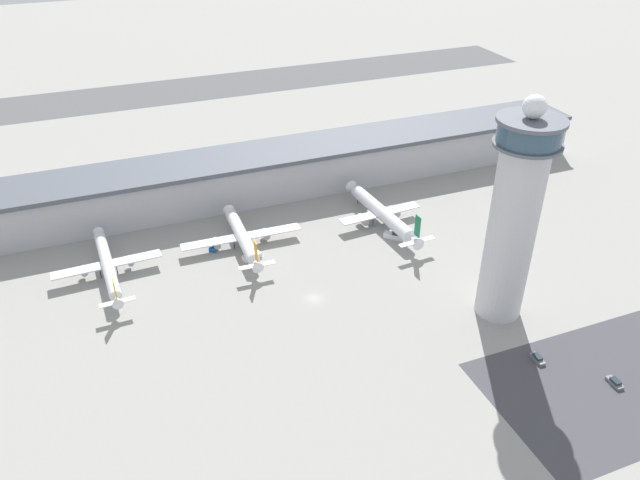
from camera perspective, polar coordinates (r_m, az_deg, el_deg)
ground_plane at (r=183.16m, az=-0.55°, el=-5.37°), size 1000.00×1000.00×0.00m
terminal_building at (r=236.17m, az=-6.73°, el=5.89°), size 278.53×25.00×17.02m
runway_strip at (r=364.13m, az=-12.67°, el=13.20°), size 417.79×44.00×0.01m
control_tower at (r=169.25m, az=17.34°, el=2.15°), size 16.97×16.97×63.13m
parking_lot_surface at (r=172.71m, az=25.33°, el=-11.78°), size 64.00×40.00×0.01m
airplane_gate_alpha at (r=200.47m, az=-18.87°, el=-2.16°), size 32.85×43.66×11.89m
airplane_gate_bravo at (r=206.01m, az=-7.14°, el=0.31°), size 39.98×39.16×12.66m
airplane_gate_charlie at (r=218.19m, az=5.66°, el=2.48°), size 30.55×46.24×14.35m
service_truck_catering at (r=201.19m, az=-6.28°, el=-1.46°), size 6.53×4.12×3.02m
service_truck_fuel at (r=209.25m, az=-9.68°, el=-0.40°), size 4.74×7.47×2.49m
service_truck_baggage at (r=212.30m, az=6.77°, el=0.42°), size 6.48×6.29×3.08m
car_yellow_taxi at (r=172.13m, az=25.35°, el=-11.69°), size 2.07×4.73×1.51m
car_black_suv at (r=171.72m, az=19.26°, el=-10.20°), size 1.87×4.75×1.59m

